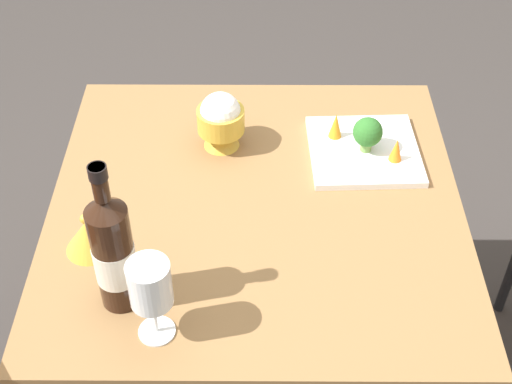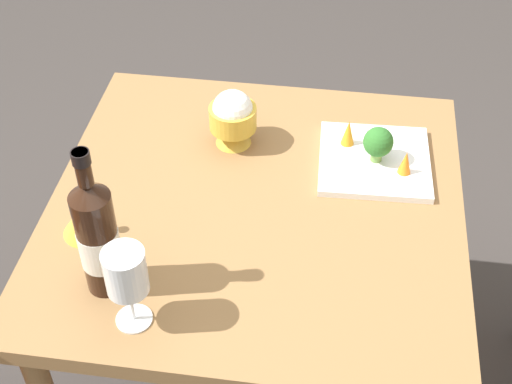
{
  "view_description": "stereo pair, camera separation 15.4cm",
  "coord_description": "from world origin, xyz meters",
  "px_view_note": "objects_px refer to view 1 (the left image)",
  "views": [
    {
      "loc": [
        -0.01,
        1.13,
        1.81
      ],
      "look_at": [
        0.0,
        0.0,
        0.76
      ],
      "focal_mm": 50.89,
      "sensor_mm": 36.0,
      "label": 1
    },
    {
      "loc": [
        -0.16,
        1.12,
        1.81
      ],
      "look_at": [
        0.0,
        0.0,
        0.76
      ],
      "focal_mm": 50.89,
      "sensor_mm": 36.0,
      "label": 2
    }
  ],
  "objects_px": {
    "serving_plate": "(364,151)",
    "carrot_garnish_left": "(396,150)",
    "wine_bottle": "(113,252)",
    "rice_bowl_lid": "(88,235)",
    "broccoli_floret": "(368,133)",
    "carrot_garnish_right": "(336,125)",
    "wine_glass": "(150,286)",
    "rice_bowl": "(221,120)"
  },
  "relations": [
    {
      "from": "wine_bottle",
      "to": "rice_bowl_lid",
      "type": "bearing_deg",
      "value": -57.85
    },
    {
      "from": "wine_bottle",
      "to": "wine_glass",
      "type": "xyz_separation_m",
      "value": [
        -0.07,
        0.08,
        -0.0
      ]
    },
    {
      "from": "wine_glass",
      "to": "rice_bowl",
      "type": "relative_size",
      "value": 1.26
    },
    {
      "from": "wine_bottle",
      "to": "broccoli_floret",
      "type": "bearing_deg",
      "value": -139.81
    },
    {
      "from": "wine_bottle",
      "to": "wine_glass",
      "type": "relative_size",
      "value": 1.84
    },
    {
      "from": "wine_bottle",
      "to": "broccoli_floret",
      "type": "distance_m",
      "value": 0.66
    },
    {
      "from": "wine_glass",
      "to": "serving_plate",
      "type": "xyz_separation_m",
      "value": [
        -0.43,
        -0.51,
        -0.12
      ]
    },
    {
      "from": "wine_bottle",
      "to": "carrot_garnish_left",
      "type": "xyz_separation_m",
      "value": [
        -0.57,
        -0.39,
        -0.09
      ]
    },
    {
      "from": "wine_glass",
      "to": "serving_plate",
      "type": "bearing_deg",
      "value": -130.07
    },
    {
      "from": "wine_bottle",
      "to": "rice_bowl",
      "type": "distance_m",
      "value": 0.5
    },
    {
      "from": "rice_bowl",
      "to": "wine_bottle",
      "type": "bearing_deg",
      "value": 69.8
    },
    {
      "from": "wine_bottle",
      "to": "rice_bowl_lid",
      "type": "relative_size",
      "value": 3.29
    },
    {
      "from": "wine_glass",
      "to": "rice_bowl_lid",
      "type": "relative_size",
      "value": 1.79
    },
    {
      "from": "rice_bowl",
      "to": "serving_plate",
      "type": "bearing_deg",
      "value": 174.7
    },
    {
      "from": "rice_bowl_lid",
      "to": "carrot_garnish_right",
      "type": "height_order",
      "value": "rice_bowl_lid"
    },
    {
      "from": "carrot_garnish_left",
      "to": "broccoli_floret",
      "type": "bearing_deg",
      "value": -28.58
    },
    {
      "from": "broccoli_floret",
      "to": "carrot_garnish_right",
      "type": "distance_m",
      "value": 0.09
    },
    {
      "from": "wine_glass",
      "to": "serving_plate",
      "type": "distance_m",
      "value": 0.68
    },
    {
      "from": "serving_plate",
      "to": "wine_glass",
      "type": "bearing_deg",
      "value": 49.93
    },
    {
      "from": "broccoli_floret",
      "to": "carrot_garnish_left",
      "type": "height_order",
      "value": "broccoli_floret"
    },
    {
      "from": "rice_bowl_lid",
      "to": "serving_plate",
      "type": "relative_size",
      "value": 0.38
    },
    {
      "from": "serving_plate",
      "to": "carrot_garnish_right",
      "type": "height_order",
      "value": "carrot_garnish_right"
    },
    {
      "from": "rice_bowl",
      "to": "rice_bowl_lid",
      "type": "relative_size",
      "value": 1.42
    },
    {
      "from": "wine_glass",
      "to": "carrot_garnish_left",
      "type": "distance_m",
      "value": 0.68
    },
    {
      "from": "wine_bottle",
      "to": "rice_bowl_lid",
      "type": "distance_m",
      "value": 0.18
    },
    {
      "from": "rice_bowl_lid",
      "to": "carrot_garnish_right",
      "type": "distance_m",
      "value": 0.62
    },
    {
      "from": "carrot_garnish_left",
      "to": "rice_bowl_lid",
      "type": "bearing_deg",
      "value": 22.04
    },
    {
      "from": "rice_bowl_lid",
      "to": "serving_plate",
      "type": "xyz_separation_m",
      "value": [
        -0.58,
        -0.3,
        -0.03
      ]
    },
    {
      "from": "wine_glass",
      "to": "carrot_garnish_right",
      "type": "bearing_deg",
      "value": -123.24
    },
    {
      "from": "wine_bottle",
      "to": "serving_plate",
      "type": "distance_m",
      "value": 0.67
    },
    {
      "from": "wine_glass",
      "to": "serving_plate",
      "type": "relative_size",
      "value": 0.69
    },
    {
      "from": "wine_bottle",
      "to": "carrot_garnish_left",
      "type": "bearing_deg",
      "value": -145.36
    },
    {
      "from": "broccoli_floret",
      "to": "carrot_garnish_right",
      "type": "height_order",
      "value": "broccoli_floret"
    },
    {
      "from": "wine_bottle",
      "to": "rice_bowl_lid",
      "type": "xyz_separation_m",
      "value": [
        0.08,
        -0.13,
        -0.09
      ]
    },
    {
      "from": "wine_glass",
      "to": "rice_bowl",
      "type": "bearing_deg",
      "value": -100.11
    },
    {
      "from": "wine_bottle",
      "to": "carrot_garnish_right",
      "type": "xyz_separation_m",
      "value": [
        -0.44,
        -0.48,
        -0.08
      ]
    },
    {
      "from": "broccoli_floret",
      "to": "rice_bowl",
      "type": "bearing_deg",
      "value": -6.25
    },
    {
      "from": "serving_plate",
      "to": "carrot_garnish_left",
      "type": "distance_m",
      "value": 0.08
    },
    {
      "from": "wine_glass",
      "to": "carrot_garnish_left",
      "type": "bearing_deg",
      "value": -136.45
    },
    {
      "from": "carrot_garnish_right",
      "to": "carrot_garnish_left",
      "type": "bearing_deg",
      "value": 146.82
    },
    {
      "from": "wine_bottle",
      "to": "wine_glass",
      "type": "height_order",
      "value": "wine_bottle"
    },
    {
      "from": "serving_plate",
      "to": "carrot_garnish_right",
      "type": "relative_size",
      "value": 4.1
    }
  ]
}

